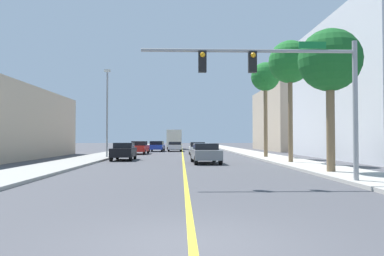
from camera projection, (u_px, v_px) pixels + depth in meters
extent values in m
plane|color=#47474C|center=(182.00, 152.00, 48.23)|extent=(192.00, 192.00, 0.00)
cube|color=#9E9B93|center=(121.00, 152.00, 47.99)|extent=(3.34, 168.00, 0.15)
cube|color=#B2ADA3|center=(243.00, 152.00, 48.48)|extent=(3.34, 168.00, 0.15)
cube|color=yellow|center=(182.00, 152.00, 48.23)|extent=(0.16, 144.00, 0.01)
cube|color=tan|center=(301.00, 119.00, 56.68)|extent=(11.30, 18.36, 9.47)
cylinder|color=gray|center=(355.00, 110.00, 14.69)|extent=(0.20, 0.20, 5.58)
cylinder|color=gray|center=(249.00, 51.00, 14.62)|extent=(8.55, 0.14, 0.14)
cube|color=black|center=(252.00, 62.00, 14.61)|extent=(0.32, 0.24, 0.84)
sphere|color=orange|center=(253.00, 55.00, 14.48)|extent=(0.20, 0.20, 0.20)
cube|color=black|center=(202.00, 62.00, 14.55)|extent=(0.32, 0.24, 0.84)
sphere|color=orange|center=(203.00, 55.00, 14.42)|extent=(0.20, 0.20, 0.20)
cube|color=#147233|center=(312.00, 45.00, 14.71)|extent=(1.10, 0.04, 0.28)
cylinder|color=gray|center=(107.00, 114.00, 33.25)|extent=(0.16, 0.16, 7.67)
cube|color=beige|center=(107.00, 71.00, 33.37)|extent=(0.56, 0.28, 0.20)
cylinder|color=brown|center=(330.00, 115.00, 18.60)|extent=(0.42, 0.42, 5.65)
sphere|color=#195B23|center=(330.00, 60.00, 18.68)|extent=(3.17, 3.17, 3.17)
cone|color=#195B23|center=(349.00, 64.00, 18.56)|extent=(0.62, 1.59, 1.71)
cone|color=#195B23|center=(326.00, 68.00, 19.62)|extent=(1.48, 0.66, 1.18)
cone|color=#195B23|center=(312.00, 63.00, 18.52)|extent=(0.60, 1.60, 1.17)
cone|color=#195B23|center=(340.00, 60.00, 17.74)|extent=(1.45, 0.60, 1.31)
cylinder|color=brown|center=(290.00, 112.00, 26.06)|extent=(0.32, 0.32, 7.12)
sphere|color=#1E6B28|center=(290.00, 62.00, 26.16)|extent=(3.03, 3.03, 3.03)
cone|color=#1E6B28|center=(303.00, 64.00, 26.04)|extent=(0.65, 1.73, 1.42)
cone|color=#1E6B28|center=(295.00, 67.00, 26.88)|extent=(1.42, 1.30, 1.43)
cone|color=#1E6B28|center=(280.00, 66.00, 26.85)|extent=(1.26, 1.10, 1.71)
cone|color=#1E6B28|center=(277.00, 65.00, 26.22)|extent=(0.54, 1.37, 1.65)
cone|color=#1E6B28|center=(289.00, 62.00, 25.31)|extent=(1.49, 0.93, 1.61)
cone|color=#1E6B28|center=(298.00, 62.00, 25.31)|extent=(1.60, 0.95, 1.30)
cylinder|color=brown|center=(266.00, 117.00, 33.50)|extent=(0.35, 0.35, 7.32)
sphere|color=#1E6B28|center=(265.00, 77.00, 33.60)|extent=(2.61, 2.61, 2.61)
cone|color=#1E6B28|center=(274.00, 79.00, 33.51)|extent=(0.58, 1.32, 1.21)
cone|color=#1E6B28|center=(266.00, 80.00, 34.35)|extent=(1.22, 0.71, 1.44)
cone|color=#1E6B28|center=(258.00, 80.00, 34.13)|extent=(1.05, 1.04, 1.57)
cone|color=#1E6B28|center=(259.00, 78.00, 33.18)|extent=(1.00, 1.41, 1.29)
cone|color=#1E6B28|center=(269.00, 77.00, 32.84)|extent=(1.61, 0.83, 1.16)
cube|color=black|center=(124.00, 152.00, 30.55)|extent=(1.80, 4.26, 0.69)
cube|color=black|center=(124.00, 145.00, 30.78)|extent=(1.56, 2.12, 0.44)
cylinder|color=black|center=(131.00, 157.00, 29.01)|extent=(0.23, 0.64, 0.64)
cylinder|color=black|center=(111.00, 157.00, 28.94)|extent=(0.23, 0.64, 0.64)
cylinder|color=black|center=(135.00, 155.00, 32.14)|extent=(0.23, 0.64, 0.64)
cylinder|color=black|center=(117.00, 155.00, 32.07)|extent=(0.23, 0.64, 0.64)
cube|color=#1E389E|center=(157.00, 147.00, 50.78)|extent=(2.11, 4.46, 0.62)
cube|color=black|center=(157.00, 143.00, 50.77)|extent=(1.79, 2.28, 0.51)
cylinder|color=black|center=(152.00, 149.00, 52.42)|extent=(0.25, 0.65, 0.64)
cylinder|color=black|center=(164.00, 149.00, 52.41)|extent=(0.25, 0.65, 0.64)
cylinder|color=black|center=(149.00, 150.00, 49.14)|extent=(0.25, 0.65, 0.64)
cylinder|color=black|center=(162.00, 150.00, 49.12)|extent=(0.25, 0.65, 0.64)
cube|color=#BCBCC1|center=(175.00, 147.00, 51.39)|extent=(1.99, 4.64, 0.62)
cube|color=black|center=(175.00, 143.00, 51.19)|extent=(1.72, 2.36, 0.40)
cylinder|color=black|center=(169.00, 149.00, 53.09)|extent=(0.23, 0.64, 0.64)
cylinder|color=black|center=(181.00, 149.00, 53.17)|extent=(0.23, 0.64, 0.64)
cylinder|color=black|center=(169.00, 149.00, 49.59)|extent=(0.23, 0.64, 0.64)
cylinder|color=black|center=(181.00, 149.00, 49.68)|extent=(0.23, 0.64, 0.64)
cube|color=slate|center=(206.00, 154.00, 26.71)|extent=(2.09, 4.46, 0.68)
cube|color=black|center=(205.00, 146.00, 26.80)|extent=(1.76, 2.15, 0.46)
cylinder|color=black|center=(192.00, 158.00, 28.27)|extent=(0.25, 0.65, 0.64)
cylinder|color=black|center=(214.00, 158.00, 28.40)|extent=(0.25, 0.65, 0.64)
cylinder|color=black|center=(196.00, 160.00, 25.00)|extent=(0.25, 0.65, 0.64)
cylinder|color=black|center=(221.00, 160.00, 25.13)|extent=(0.25, 0.65, 0.64)
cube|color=red|center=(139.00, 148.00, 42.40)|extent=(1.98, 4.50, 0.66)
cube|color=black|center=(139.00, 143.00, 42.51)|extent=(1.66, 1.96, 0.51)
cylinder|color=black|center=(144.00, 152.00, 40.72)|extent=(0.24, 0.65, 0.64)
cylinder|color=black|center=(130.00, 152.00, 40.73)|extent=(0.24, 0.65, 0.64)
cylinder|color=black|center=(148.00, 151.00, 44.05)|extent=(0.24, 0.65, 0.64)
cylinder|color=black|center=(135.00, 151.00, 44.06)|extent=(0.24, 0.65, 0.64)
cube|color=white|center=(197.00, 149.00, 40.12)|extent=(1.79, 4.19, 0.58)
cube|color=black|center=(197.00, 144.00, 40.21)|extent=(1.56, 1.98, 0.51)
cylinder|color=black|center=(190.00, 152.00, 41.61)|extent=(0.23, 0.64, 0.64)
cylinder|color=black|center=(203.00, 152.00, 41.68)|extent=(0.23, 0.64, 0.64)
cylinder|color=black|center=(191.00, 153.00, 38.55)|extent=(0.23, 0.64, 0.64)
cylinder|color=black|center=(206.00, 153.00, 38.61)|extent=(0.23, 0.64, 0.64)
cube|color=silver|center=(175.00, 142.00, 64.90)|extent=(2.41, 2.21, 1.60)
cube|color=beige|center=(174.00, 138.00, 61.00)|extent=(2.43, 5.65, 2.75)
cylinder|color=black|center=(169.00, 146.00, 64.84)|extent=(0.29, 0.90, 0.90)
cylinder|color=black|center=(181.00, 146.00, 64.92)|extent=(0.29, 0.90, 0.90)
cylinder|color=black|center=(168.00, 147.00, 59.52)|extent=(0.29, 0.90, 0.90)
cylinder|color=black|center=(181.00, 147.00, 59.60)|extent=(0.29, 0.90, 0.90)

